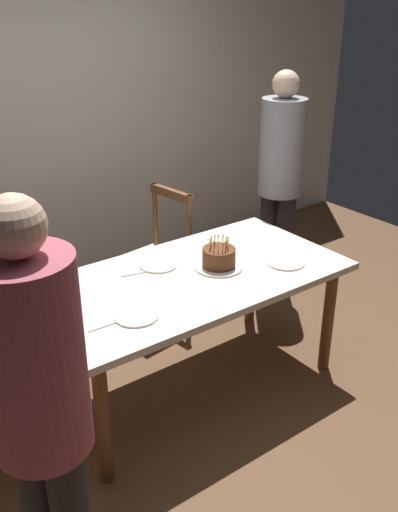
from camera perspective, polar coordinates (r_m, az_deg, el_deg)
The scene contains 12 objects.
ground at distance 3.54m, azimuth -0.67°, elevation -12.74°, with size 6.40×6.40×0.00m, color brown.
back_wall at distance 4.52m, azimuth -15.02°, elevation 13.12°, with size 6.40×0.10×2.60m, color beige.
dining_table at distance 3.18m, azimuth -0.73°, elevation -3.28°, with size 1.75×0.92×0.75m.
birthday_cake at distance 3.20m, azimuth 2.02°, elevation -0.29°, with size 0.28×0.28×0.18m.
plate_near_celebrant at distance 2.76m, azimuth -6.35°, elevation -6.00°, with size 0.22×0.22×0.01m, color white.
plate_far_side at distance 3.25m, azimuth -4.12°, elevation -0.88°, with size 0.22×0.22×0.01m, color white.
plate_near_guest at distance 3.31m, azimuth 8.76°, elevation -0.63°, with size 0.22×0.22×0.01m, color white.
fork_near_celebrant at distance 2.71m, azimuth -9.41°, elevation -6.94°, with size 0.18×0.02×0.01m, color silver.
fork_far_side at distance 3.16m, azimuth -6.41°, elevation -1.77°, with size 0.18×0.02×0.01m, color silver.
chair_spindle_back at distance 3.97m, azimuth -4.50°, elevation -0.55°, with size 0.50×0.50×0.95m.
person_celebrant at distance 1.94m, azimuth -15.71°, elevation -14.63°, with size 0.32×0.32×1.68m.
person_guest at distance 4.19m, azimuth 8.23°, elevation 8.20°, with size 0.32×0.32×1.70m.
Camera 1 is at (-1.63, -2.27, 2.17)m, focal length 39.54 mm.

